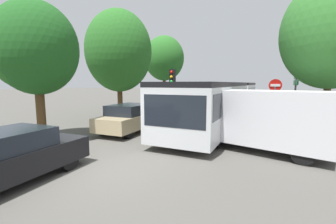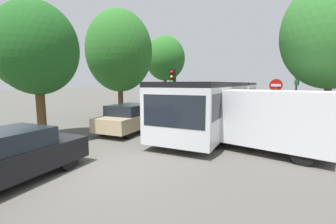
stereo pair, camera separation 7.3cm
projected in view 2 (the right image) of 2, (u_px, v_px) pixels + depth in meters
ground_plane at (107, 169)px, 6.78m from camera, size 200.00×200.00×0.00m
articulated_bus at (225, 99)px, 15.63m from camera, size 4.17×17.90×2.64m
city_bus_rear at (223, 89)px, 47.41m from camera, size 3.23×11.39×2.42m
queued_car_black at (6, 157)px, 5.76m from camera, size 1.88×4.08×1.39m
queued_car_tan at (130, 118)px, 12.00m from camera, size 1.98×4.30×1.47m
queued_car_white at (170, 107)px, 17.47m from camera, size 1.93×4.20×1.43m
queued_car_blue at (189, 102)px, 22.63m from camera, size 2.00×4.36×1.49m
queued_car_green at (201, 98)px, 28.49m from camera, size 1.86×4.05×1.38m
queued_car_graphite at (210, 96)px, 33.96m from camera, size 1.94×4.22×1.44m
white_van at (265, 119)px, 8.53m from camera, size 5.36×3.41×2.31m
traffic_light at (173, 85)px, 13.30m from camera, size 0.34×0.37×3.40m
no_entry_sign at (275, 96)px, 12.77m from camera, size 0.70×0.08×2.82m
direction_sign_post at (297, 84)px, 12.65m from camera, size 0.10×1.40×3.60m
tree_left_near at (34, 51)px, 9.60m from camera, size 3.47×3.47×6.06m
tree_left_mid at (119, 53)px, 16.31m from camera, size 4.77×4.77×7.83m
tree_left_far at (165, 60)px, 25.27m from camera, size 4.46×4.46×7.85m
tree_right_near at (333, 36)px, 9.60m from camera, size 4.17×4.17×7.15m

